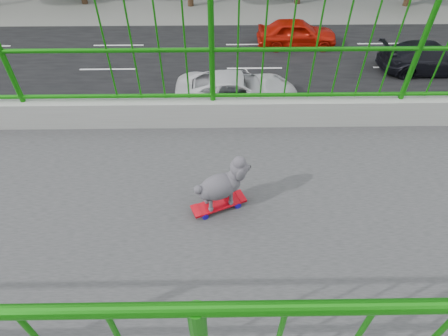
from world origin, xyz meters
TOP-DOWN VIEW (x-y plane):
  - road at (-13.00, 0.00)m, footprint 18.00×90.00m
  - footbridge at (0.00, 0.00)m, footprint 3.00×24.00m
  - skateboard at (-0.15, -1.94)m, footprint 0.31×0.49m
  - poodle at (-0.16, -1.92)m, footprint 0.31×0.46m
  - car_1 at (-9.20, 5.93)m, footprint 1.46×4.19m
  - car_2 at (-12.40, -1.10)m, footprint 2.58×5.60m
  - car_3 at (-15.60, 9.14)m, footprint 2.11×5.20m
  - car_4 at (-18.80, 2.66)m, footprint 1.86×4.63m

SIDE VIEW (x-z plane):
  - road at x=-13.00m, z-range 0.00..0.02m
  - car_1 at x=-9.20m, z-range 0.00..1.38m
  - car_3 at x=-15.60m, z-range 0.00..1.51m
  - car_2 at x=-12.40m, z-range 0.00..1.56m
  - car_4 at x=-18.80m, z-range 0.00..1.58m
  - footbridge at x=0.00m, z-range 1.72..8.72m
  - skateboard at x=-0.15m, z-range 7.02..7.08m
  - poodle at x=-0.16m, z-range 7.08..7.49m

